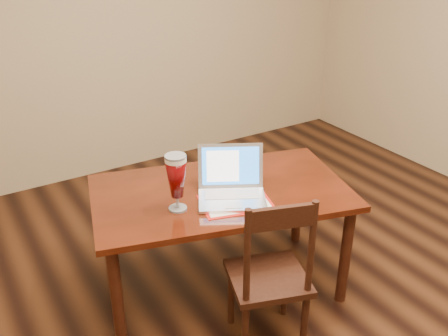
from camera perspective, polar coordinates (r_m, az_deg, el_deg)
ground at (r=2.95m, az=9.99°, el=-17.62°), size 5.00×5.00×0.00m
dining_table at (r=2.83m, az=-0.53°, el=-3.75°), size 1.59×1.15×0.98m
dining_chair at (r=2.57m, az=5.28°, el=-12.28°), size 0.48×0.47×0.91m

